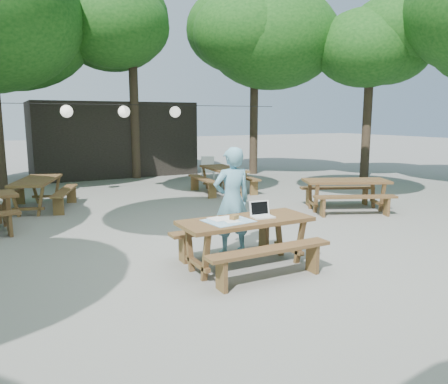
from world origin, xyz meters
TOP-DOWN VIEW (x-y plane):
  - ground at (0.00, 0.00)m, footprint 80.00×80.00m
  - pavilion at (0.50, 10.50)m, footprint 6.00×3.00m
  - main_picnic_table at (-0.42, -1.37)m, footprint 2.00×1.58m
  - picnic_table_ne at (3.81, 1.01)m, footprint 2.38×2.22m
  - picnic_table_far_w at (-2.80, 4.62)m, footprint 2.13×2.32m
  - picnic_table_far_e at (2.36, 4.63)m, footprint 1.74×2.06m
  - woman at (-0.26, -0.64)m, footprint 0.68×0.48m
  - plastic_chair at (2.81, 6.60)m, footprint 0.57×0.57m
  - laptop at (-0.15, -1.36)m, footprint 0.35×0.29m
  - tabletop_clutter at (-0.70, -1.36)m, footprint 0.71×0.62m
  - paper_lanterns at (-0.19, 6.00)m, footprint 9.00×0.34m

SIDE VIEW (x-z plane):
  - ground at x=0.00m, z-range 0.00..0.00m
  - plastic_chair at x=2.81m, z-range -0.19..0.71m
  - main_picnic_table at x=-0.42m, z-range 0.01..0.76m
  - picnic_table_ne at x=3.81m, z-range 0.01..0.76m
  - picnic_table_far_w at x=-2.80m, z-range 0.01..0.76m
  - picnic_table_far_e at x=2.36m, z-range 0.01..0.76m
  - tabletop_clutter at x=-0.70m, z-range 0.72..0.80m
  - laptop at x=-0.15m, z-range 0.69..0.93m
  - woman at x=-0.26m, z-range 0.00..1.77m
  - pavilion at x=0.50m, z-range 0.00..2.80m
  - paper_lanterns at x=-0.19m, z-range 2.21..2.59m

